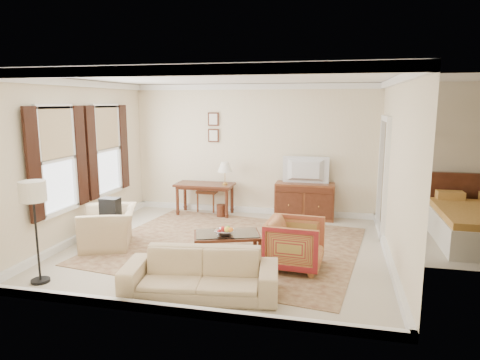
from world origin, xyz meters
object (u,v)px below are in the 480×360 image
at_px(coffee_table, 227,239).
at_px(striped_armchair, 295,241).
at_px(sofa, 200,266).
at_px(sideboard, 305,201).
at_px(tv, 306,162).
at_px(writing_desk, 205,188).
at_px(club_armchair, 109,221).

distance_m(coffee_table, striped_armchair, 1.10).
bearing_deg(coffee_table, sofa, -90.44).
height_order(sideboard, sofa, sofa).
height_order(sideboard, striped_armchair, striped_armchair).
bearing_deg(striped_armchair, sideboard, 5.70).
bearing_deg(tv, writing_desk, 3.35).
bearing_deg(coffee_table, striped_armchair, -6.14).
xyz_separation_m(sideboard, club_armchair, (-3.20, -2.60, 0.06)).
xyz_separation_m(sideboard, striped_armchair, (0.08, -2.90, 0.03)).
bearing_deg(club_armchair, coffee_table, 63.07).
relative_size(tv, club_armchair, 0.90).
height_order(writing_desk, sofa, sofa).
distance_m(writing_desk, striped_armchair, 3.59).
distance_m(sideboard, club_armchair, 4.13).
relative_size(sideboard, sofa, 0.63).
xyz_separation_m(sideboard, tv, (0.00, -0.02, 0.86)).
bearing_deg(club_armchair, sofa, 33.09).
xyz_separation_m(striped_armchair, sofa, (-1.11, -1.21, -0.03)).
bearing_deg(tv, sofa, 75.92).
xyz_separation_m(coffee_table, club_armchair, (-2.18, 0.18, 0.12)).
distance_m(sideboard, coffee_table, 2.96).
distance_m(sideboard, sofa, 4.24).
height_order(club_armchair, sofa, club_armchair).
bearing_deg(sideboard, coffee_table, -110.04).
relative_size(writing_desk, sofa, 0.64).
bearing_deg(tv, club_armchair, 38.91).
distance_m(writing_desk, sofa, 4.14).
bearing_deg(club_armchair, writing_desk, 135.94).
bearing_deg(striped_armchair, coffee_table, 87.99).
distance_m(club_armchair, sofa, 2.65).
height_order(coffee_table, club_armchair, club_armchair).
bearing_deg(sofa, tv, 67.97).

